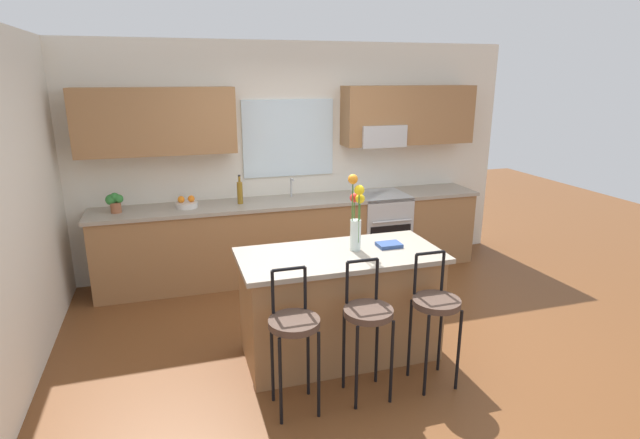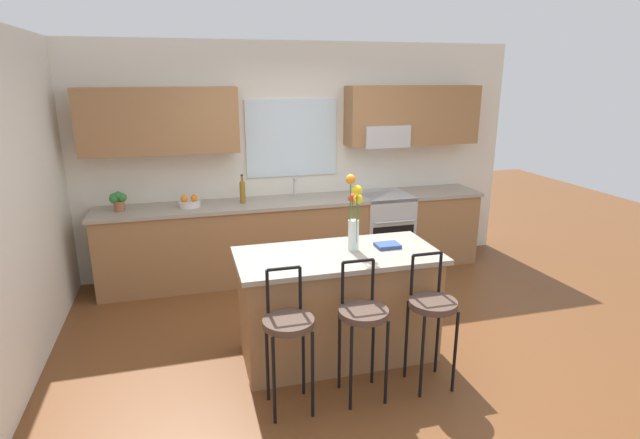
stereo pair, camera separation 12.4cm
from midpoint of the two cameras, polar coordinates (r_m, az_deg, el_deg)
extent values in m
plane|color=brown|center=(4.68, 3.23, -13.64)|extent=(14.00, 14.00, 0.00)
cube|color=silver|center=(4.43, -31.15, 1.07)|extent=(0.12, 4.60, 2.70)
cube|color=silver|center=(6.13, -2.76, 6.97)|extent=(5.60, 0.12, 2.70)
cube|color=#996B42|center=(5.69, -17.17, 10.66)|extent=(1.65, 0.34, 0.70)
cube|color=#996B42|center=(6.34, 11.02, 11.57)|extent=(1.65, 0.34, 0.70)
cube|color=silver|center=(6.03, -2.64, 9.22)|extent=(1.10, 0.03, 0.90)
cube|color=#B7BABC|center=(6.18, 7.77, 9.45)|extent=(0.56, 0.36, 0.26)
cube|color=#996B42|center=(6.00, -1.88, -2.16)|extent=(4.50, 0.60, 0.88)
cube|color=#9E9384|center=(5.87, -1.92, 2.10)|extent=(4.56, 0.64, 0.04)
cube|color=#B7BABC|center=(5.89, -1.99, 1.62)|extent=(0.54, 0.38, 0.11)
cylinder|color=#B7BABC|center=(5.99, -2.37, 3.66)|extent=(0.02, 0.02, 0.22)
cylinder|color=#B7BABC|center=(5.91, -2.25, 4.58)|extent=(0.02, 0.12, 0.02)
cube|color=#B7BABC|center=(6.31, 7.80, -1.20)|extent=(0.60, 0.60, 0.92)
cube|color=black|center=(6.07, 8.86, -2.54)|extent=(0.52, 0.02, 0.40)
cylinder|color=#B7BABC|center=(5.96, 9.11, -0.27)|extent=(0.50, 0.02, 0.02)
cube|color=#996B42|center=(4.30, 2.84, -9.88)|extent=(1.59, 0.72, 0.88)
cube|color=#9E9384|center=(4.12, 2.93, -4.12)|extent=(1.67, 0.80, 0.04)
cylinder|color=black|center=(3.57, -4.21, -17.89)|extent=(0.02, 0.02, 0.66)
cylinder|color=black|center=(3.62, 0.18, -17.30)|extent=(0.02, 0.02, 0.66)
cylinder|color=black|center=(3.79, -5.05, -15.67)|extent=(0.02, 0.02, 0.66)
cylinder|color=black|center=(3.84, -0.95, -15.15)|extent=(0.02, 0.02, 0.66)
cylinder|color=#4C382D|center=(3.52, -2.58, -11.61)|extent=(0.36, 0.36, 0.05)
cylinder|color=black|center=(3.54, -4.98, -8.18)|extent=(0.02, 0.02, 0.32)
cylinder|color=black|center=(3.58, -1.27, -7.80)|extent=(0.02, 0.02, 0.32)
cylinder|color=black|center=(3.50, -3.15, -5.60)|extent=(0.23, 0.02, 0.02)
cylinder|color=black|center=(3.69, 4.55, -16.61)|extent=(0.02, 0.02, 0.66)
cylinder|color=black|center=(3.78, 8.55, -15.89)|extent=(0.02, 0.02, 0.66)
cylinder|color=black|center=(3.91, 3.16, -14.57)|extent=(0.02, 0.02, 0.66)
cylinder|color=black|center=(3.99, 6.95, -13.96)|extent=(0.02, 0.02, 0.66)
cylinder|color=#4C382D|center=(3.67, 5.96, -10.49)|extent=(0.36, 0.36, 0.05)
cylinder|color=black|center=(3.67, 3.56, -7.25)|extent=(0.02, 0.02, 0.32)
cylinder|color=black|center=(3.75, 6.97, -6.83)|extent=(0.02, 0.02, 0.32)
cylinder|color=black|center=(3.65, 5.35, -4.73)|extent=(0.23, 0.02, 0.02)
cylinder|color=black|center=(3.89, 12.46, -15.11)|extent=(0.02, 0.02, 0.66)
cylinder|color=black|center=(4.01, 15.99, -14.35)|extent=(0.02, 0.02, 0.66)
cylinder|color=black|center=(4.10, 10.68, -13.30)|extent=(0.02, 0.02, 0.66)
cylinder|color=black|center=(4.21, 14.07, -12.64)|extent=(0.02, 0.02, 0.66)
cylinder|color=#4C382D|center=(3.89, 13.64, -9.28)|extent=(0.36, 0.36, 0.05)
cylinder|color=black|center=(3.87, 11.33, -6.26)|extent=(0.02, 0.02, 0.32)
cylinder|color=black|center=(3.98, 14.37, -5.84)|extent=(0.02, 0.02, 0.32)
cylinder|color=black|center=(3.87, 13.02, -3.85)|extent=(0.23, 0.02, 0.02)
cylinder|color=silver|center=(4.15, 4.68, -1.81)|extent=(0.09, 0.09, 0.26)
cylinder|color=#3D722D|center=(4.12, 5.16, -0.09)|extent=(0.01, 0.01, 0.36)
sphere|color=yellow|center=(4.07, 5.22, 2.34)|extent=(0.08, 0.08, 0.08)
cylinder|color=#3D722D|center=(4.15, 4.53, 0.06)|extent=(0.01, 0.01, 0.36)
sphere|color=red|center=(4.11, 4.58, 2.45)|extent=(0.08, 0.08, 0.08)
cylinder|color=#3D722D|center=(4.07, 4.33, 0.95)|extent=(0.01, 0.01, 0.53)
sphere|color=orange|center=(4.01, 4.41, 4.58)|extent=(0.08, 0.08, 0.08)
cylinder|color=#3D722D|center=(4.07, 5.05, 0.29)|extent=(0.01, 0.01, 0.44)
sphere|color=yellow|center=(4.01, 5.13, 3.32)|extent=(0.08, 0.08, 0.08)
cube|color=navy|center=(4.29, 8.51, -2.94)|extent=(0.20, 0.15, 0.03)
cylinder|color=silver|center=(5.71, -14.02, 1.73)|extent=(0.24, 0.24, 0.06)
sphere|color=orange|center=(5.70, -13.52, 2.40)|extent=(0.07, 0.07, 0.07)
sphere|color=orange|center=(5.70, -14.61, 2.32)|extent=(0.08, 0.08, 0.08)
cylinder|color=olive|center=(5.73, -8.19, 3.06)|extent=(0.06, 0.06, 0.25)
cylinder|color=olive|center=(5.70, -8.25, 4.61)|extent=(0.03, 0.03, 0.07)
cylinder|color=black|center=(5.69, -8.27, 5.00)|extent=(0.03, 0.03, 0.02)
cylinder|color=#9E5B3D|center=(5.74, -21.27, 1.42)|extent=(0.11, 0.11, 0.11)
sphere|color=#2D7A33|center=(5.71, -21.39, 2.54)|extent=(0.09, 0.09, 0.09)
sphere|color=#2D7A33|center=(5.73, -21.74, 2.24)|extent=(0.11, 0.11, 0.11)
sphere|color=#2D7A33|center=(5.70, -20.98, 2.35)|extent=(0.09, 0.09, 0.09)
camera|label=1|loc=(0.06, -89.25, 0.22)|focal=28.14mm
camera|label=2|loc=(0.06, 90.75, -0.22)|focal=28.14mm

